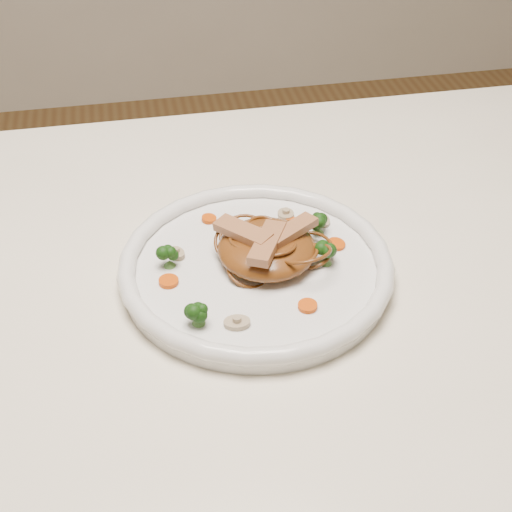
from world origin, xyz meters
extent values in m
cube|color=white|center=(0.00, 0.00, 0.73)|extent=(1.20, 0.80, 0.04)
cylinder|color=brown|center=(0.54, 0.34, 0.35)|extent=(0.06, 0.06, 0.71)
cylinder|color=white|center=(0.08, -0.01, 0.76)|extent=(0.36, 0.36, 0.02)
ellipsoid|color=brown|center=(0.10, 0.00, 0.78)|extent=(0.12, 0.12, 0.04)
cube|color=#AC7851|center=(0.13, 0.00, 0.80)|extent=(0.07, 0.05, 0.01)
cube|color=#AC7851|center=(0.07, 0.01, 0.80)|extent=(0.06, 0.07, 0.01)
cube|color=#AC7851|center=(0.09, -0.02, 0.80)|extent=(0.06, 0.08, 0.01)
cylinder|color=#DE4F08|center=(0.14, 0.06, 0.77)|extent=(0.03, 0.03, 0.00)
cylinder|color=#DE4F08|center=(-0.02, -0.02, 0.77)|extent=(0.03, 0.03, 0.00)
cylinder|color=#DE4F08|center=(0.18, 0.01, 0.77)|extent=(0.02, 0.02, 0.00)
cylinder|color=#DE4F08|center=(0.04, 0.09, 0.77)|extent=(0.02, 0.02, 0.00)
cylinder|color=#DE4F08|center=(0.12, -0.09, 0.77)|extent=(0.03, 0.03, 0.00)
cylinder|color=beige|center=(0.05, -0.10, 0.77)|extent=(0.03, 0.03, 0.01)
cylinder|color=beige|center=(0.18, 0.06, 0.77)|extent=(0.02, 0.02, 0.01)
cylinder|color=beige|center=(0.00, 0.03, 0.77)|extent=(0.03, 0.03, 0.01)
cylinder|color=beige|center=(0.14, 0.08, 0.77)|extent=(0.03, 0.03, 0.01)
camera|label=1|loc=(-0.04, -0.63, 1.28)|focal=50.87mm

